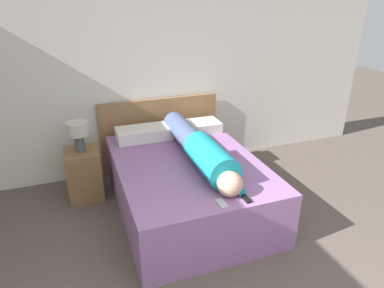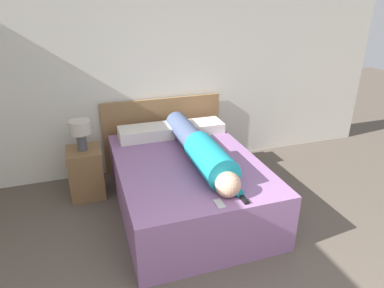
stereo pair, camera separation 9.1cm
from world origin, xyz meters
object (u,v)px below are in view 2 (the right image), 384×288
object	(u,v)px
nightstand	(86,172)
pillow_second	(198,127)
tv_remote	(243,199)
table_lamp	(80,130)
cell_phone	(219,204)
person_lying	(201,149)
pillow_near_headboard	(146,133)
bed	(188,185)

from	to	relation	value
nightstand	pillow_second	distance (m)	1.42
pillow_second	tv_remote	xyz separation A→B (m)	(-0.14, -1.57, -0.05)
table_lamp	cell_phone	distance (m)	1.81
table_lamp	tv_remote	world-z (taller)	table_lamp
table_lamp	person_lying	bearing A→B (deg)	-31.46
pillow_near_headboard	cell_phone	bearing A→B (deg)	-79.56
nightstand	pillow_second	size ratio (longest dim) A/B	0.95
nightstand	pillow_second	xyz separation A→B (m)	(1.38, 0.09, 0.35)
table_lamp	tv_remote	size ratio (longest dim) A/B	2.25
pillow_near_headboard	cell_phone	xyz separation A→B (m)	(0.29, -1.57, -0.06)
nightstand	pillow_near_headboard	xyz separation A→B (m)	(0.73, 0.09, 0.36)
bed	tv_remote	xyz separation A→B (m)	(0.22, -0.84, 0.30)
table_lamp	pillow_second	world-z (taller)	table_lamp
bed	pillow_second	xyz separation A→B (m)	(0.36, 0.73, 0.35)
table_lamp	pillow_second	bearing A→B (deg)	3.84
bed	pillow_second	bearing A→B (deg)	63.62
person_lying	pillow_second	distance (m)	0.83
nightstand	person_lying	xyz separation A→B (m)	(1.13, -0.69, 0.43)
pillow_second	cell_phone	distance (m)	1.61
bed	tv_remote	bearing A→B (deg)	-75.13
table_lamp	person_lying	world-z (taller)	table_lamp
bed	person_lying	distance (m)	0.45
bed	tv_remote	distance (m)	0.92
person_lying	tv_remote	bearing A→B (deg)	-82.67
nightstand	pillow_near_headboard	distance (m)	0.82
pillow_near_headboard	tv_remote	bearing A→B (deg)	-72.14
table_lamp	cell_phone	bearing A→B (deg)	-55.41
cell_phone	bed	bearing A→B (deg)	90.39
bed	cell_phone	distance (m)	0.89
nightstand	person_lying	world-z (taller)	person_lying
bed	table_lamp	xyz separation A→B (m)	(-1.01, 0.64, 0.51)
person_lying	nightstand	bearing A→B (deg)	148.54
tv_remote	nightstand	bearing A→B (deg)	129.91
person_lying	bed	bearing A→B (deg)	156.24
bed	person_lying	size ratio (longest dim) A/B	1.12
bed	pillow_near_headboard	size ratio (longest dim) A/B	3.01
table_lamp	pillow_near_headboard	world-z (taller)	table_lamp
table_lamp	tv_remote	distance (m)	1.94
nightstand	cell_phone	xyz separation A→B (m)	(1.02, -1.48, 0.30)
tv_remote	cell_phone	distance (m)	0.22
pillow_near_headboard	table_lamp	bearing A→B (deg)	-172.78
pillow_near_headboard	pillow_second	distance (m)	0.65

